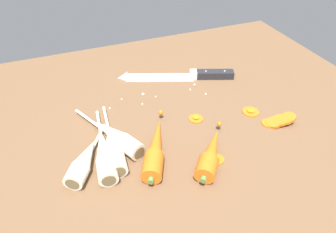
# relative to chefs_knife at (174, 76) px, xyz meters

# --- Properties ---
(ground_plane) EXTENTS (1.20, 0.90, 0.04)m
(ground_plane) POSITION_rel_chefs_knife_xyz_m (-0.09, -0.16, -0.03)
(ground_plane) COLOR brown
(chefs_knife) EXTENTS (0.34, 0.16, 0.04)m
(chefs_knife) POSITION_rel_chefs_knife_xyz_m (0.00, 0.00, 0.00)
(chefs_knife) COLOR silver
(chefs_knife) RESTS_ON ground_plane
(whole_carrot) EXTENTS (0.12, 0.21, 0.04)m
(whole_carrot) POSITION_rel_chefs_knife_xyz_m (-0.16, -0.28, 0.01)
(whole_carrot) COLOR orange
(whole_carrot) RESTS_ON ground_plane
(whole_carrot_second) EXTENTS (0.13, 0.15, 0.04)m
(whole_carrot_second) POSITION_rel_chefs_knife_xyz_m (-0.06, -0.34, 0.01)
(whole_carrot_second) COLOR orange
(whole_carrot_second) RESTS_ON ground_plane
(parsnip_front) EXTENTS (0.05, 0.24, 0.04)m
(parsnip_front) POSITION_rel_chefs_knife_xyz_m (-0.27, -0.26, 0.01)
(parsnip_front) COLOR silver
(parsnip_front) RESTS_ON ground_plane
(parsnip_mid_left) EXTENTS (0.12, 0.17, 0.04)m
(parsnip_mid_left) POSITION_rel_chefs_knife_xyz_m (-0.31, -0.26, 0.01)
(parsnip_mid_left) COLOR silver
(parsnip_mid_left) RESTS_ON ground_plane
(parsnip_mid_right) EXTENTS (0.12, 0.22, 0.04)m
(parsnip_mid_right) POSITION_rel_chefs_knife_xyz_m (-0.23, -0.21, 0.01)
(parsnip_mid_right) COLOR silver
(parsnip_mid_right) RESTS_ON ground_plane
(parsnip_back) EXTENTS (0.05, 0.24, 0.04)m
(parsnip_back) POSITION_rel_chefs_knife_xyz_m (-0.24, -0.24, 0.01)
(parsnip_back) COLOR silver
(parsnip_back) RESTS_ON ground_plane
(carrot_slice_stack) EXTENTS (0.08, 0.05, 0.03)m
(carrot_slice_stack) POSITION_rel_chefs_knife_xyz_m (0.16, -0.29, 0.00)
(carrot_slice_stack) COLOR orange
(carrot_slice_stack) RESTS_ON ground_plane
(carrot_slice_stray_near) EXTENTS (0.04, 0.04, 0.01)m
(carrot_slice_stray_near) POSITION_rel_chefs_knife_xyz_m (-0.02, -0.20, -0.00)
(carrot_slice_stray_near) COLOR orange
(carrot_slice_stray_near) RESTS_ON ground_plane
(carrot_slice_stray_mid) EXTENTS (0.03, 0.03, 0.01)m
(carrot_slice_stray_mid) POSITION_rel_chefs_knife_xyz_m (-0.04, -0.35, -0.00)
(carrot_slice_stray_mid) COLOR orange
(carrot_slice_stray_mid) RESTS_ON ground_plane
(carrot_slice_stray_far) EXTENTS (0.04, 0.04, 0.01)m
(carrot_slice_stray_far) POSITION_rel_chefs_knife_xyz_m (0.12, -0.23, -0.00)
(carrot_slice_stray_far) COLOR orange
(carrot_slice_stray_far) RESTS_ON ground_plane
(mince_crumbs) EXTENTS (0.27, 0.07, 0.01)m
(mince_crumbs) POSITION_rel_chefs_knife_xyz_m (-0.08, -0.07, -0.00)
(mince_crumbs) COLOR silver
(mince_crumbs) RESTS_ON ground_plane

